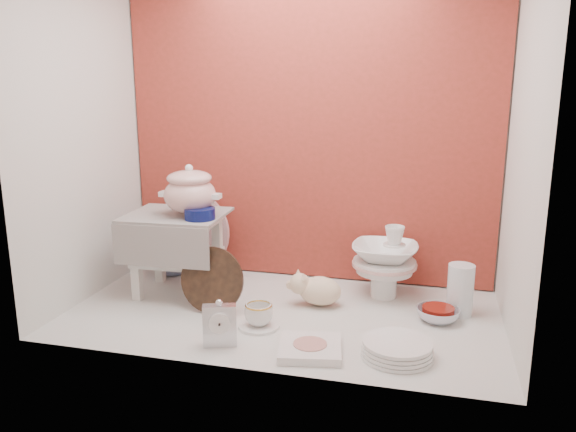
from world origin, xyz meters
name	(u,v)px	position (x,y,z in m)	size (l,w,h in m)	color
ground	(282,313)	(0.00, 0.00, 0.00)	(1.80, 1.80, 0.00)	silver
niche_shell	(293,88)	(0.00, 0.18, 0.93)	(1.86, 1.03, 1.53)	#A8322A
step_stool	(178,254)	(-0.53, 0.12, 0.19)	(0.43, 0.37, 0.38)	silver
soup_tureen	(190,190)	(-0.45, 0.10, 0.49)	(0.27, 0.27, 0.23)	white
cobalt_bowl	(200,214)	(-0.38, 0.05, 0.40)	(0.13, 0.13, 0.05)	#091149
floral_platter	(194,232)	(-0.58, 0.44, 0.20)	(0.41, 0.08, 0.40)	silver
blue_white_vase	(172,249)	(-0.68, 0.37, 0.13)	(0.24, 0.24, 0.25)	silver
lacquer_tray	(212,280)	(-0.29, -0.06, 0.14)	(0.28, 0.07, 0.28)	black
mantel_clock	(220,323)	(-0.14, -0.35, 0.09)	(0.12, 0.04, 0.18)	silver
plush_pig	(320,290)	(0.14, 0.12, 0.07)	(0.24, 0.16, 0.14)	beige
teacup_saucer	(259,326)	(-0.05, -0.16, 0.01)	(0.16, 0.16, 0.01)	white
gold_rim_teacup	(259,314)	(-0.05, -0.16, 0.06)	(0.11, 0.11, 0.09)	white
lattice_dish	(310,348)	(0.19, -0.32, 0.02)	(0.22, 0.22, 0.03)	white
dinner_plate_stack	(397,349)	(0.50, -0.28, 0.03)	(0.26, 0.26, 0.06)	white
crystal_bowl	(438,315)	(0.64, 0.08, 0.03)	(0.17, 0.17, 0.05)	silver
clear_glass_vase	(460,290)	(0.73, 0.17, 0.11)	(0.11, 0.11, 0.22)	silver
porcelain_tower	(385,261)	(0.40, 0.30, 0.17)	(0.29, 0.29, 0.34)	white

